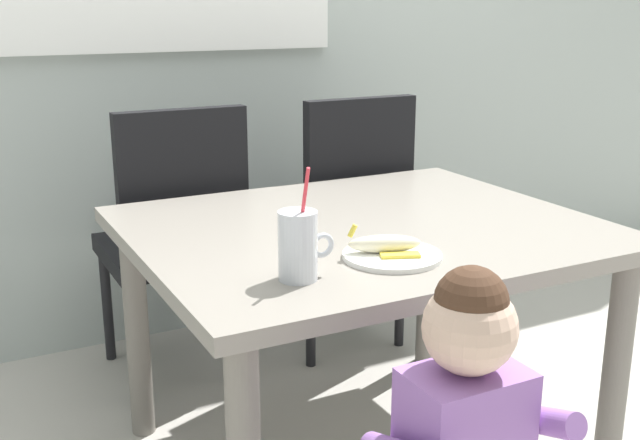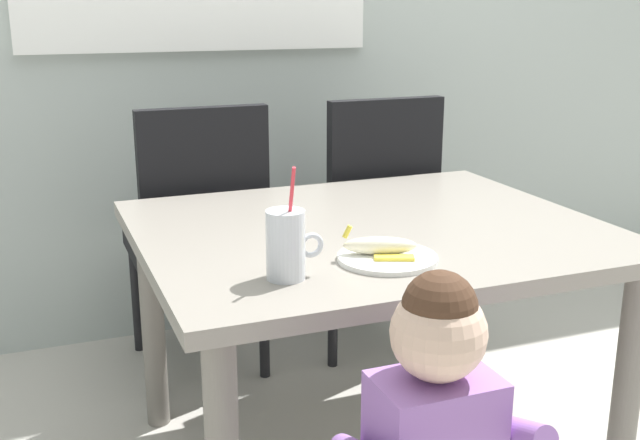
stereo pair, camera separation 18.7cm
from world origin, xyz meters
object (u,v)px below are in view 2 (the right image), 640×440
Objects in this scene: milk_cup at (286,248)px; peeled_banana at (381,246)px; dining_chair_left at (199,227)px; toddler_standing at (434,436)px; dining_chair_right at (370,210)px; dining_table at (370,259)px; snack_plate at (387,258)px.

milk_cup is 1.43× the size of peeled_banana.
dining_chair_left reaches higher than toddler_standing.
milk_cup is (-0.67, -1.00, 0.23)m from dining_chair_right.
dining_chair_right reaches higher than peeled_banana.
dining_chair_left is at bearing 94.24° from toddler_standing.
dining_chair_left is 1.00× the size of dining_chair_right.
dining_chair_right is 1.50m from toddler_standing.
peeled_banana is at bearing 9.46° from milk_cup.
dining_chair_left is at bearing 102.25° from peeled_banana.
dining_chair_right is 1.07m from peeled_banana.
dining_table is 1.26× the size of dining_chair_right.
milk_cup is at bearing 88.21° from dining_chair_left.
peeled_banana is (0.24, 0.04, -0.04)m from milk_cup.
dining_chair_left is at bearing 88.21° from milk_cup.
toddler_standing is at bearing 94.24° from dining_chair_left.
dining_chair_right is at bearing 56.36° from milk_cup.
milk_cup is at bearing 108.51° from toddler_standing.
toddler_standing is 0.50m from milk_cup.
dining_chair_right reaches higher than snack_plate.
snack_plate is (-0.09, -0.28, 0.10)m from dining_table.
dining_table is 0.31m from snack_plate.
toddler_standing is (0.11, -1.42, -0.02)m from dining_chair_left.
peeled_banana is (0.21, -0.97, 0.19)m from dining_chair_left.
dining_chair_left is 1.04m from milk_cup.
snack_plate is at bearing 75.09° from toddler_standing.
dining_chair_left is 1.01m from peeled_banana.
dining_table is at bearing 64.89° from dining_chair_right.
snack_plate is (0.22, -0.98, 0.17)m from dining_chair_left.
milk_cup is at bearing -170.54° from peeled_banana.
milk_cup is 1.08× the size of snack_plate.
dining_chair_right is 5.52× the size of peeled_banana.
milk_cup is (-0.03, -1.01, 0.23)m from dining_chair_left.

